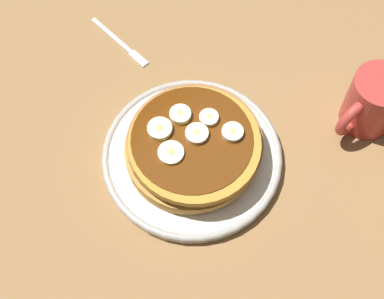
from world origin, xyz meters
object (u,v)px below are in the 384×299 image
object	(u,v)px
plate	(192,156)
banana_slice_0	(199,136)
banana_slice_3	(170,152)
banana_slice_4	(180,115)
banana_slice_2	(232,132)
coffee_mug	(372,102)
banana_slice_1	(160,129)
fork	(122,44)
pancake_stack	(192,148)
banana_slice_5	(209,118)

from	to	relation	value
plate	banana_slice_0	bearing A→B (deg)	152.56
banana_slice_0	banana_slice_3	xyz separation A→B (cm)	(4.43, -0.58, -0.10)
banana_slice_3	banana_slice_4	world-z (taller)	banana_slice_4
banana_slice_2	coffee_mug	distance (cm)	20.98
banana_slice_1	banana_slice_3	xyz separation A→B (cm)	(1.05, 3.58, -0.12)
banana_slice_3	banana_slice_0	bearing A→B (deg)	172.50
coffee_mug	fork	bearing A→B (deg)	-60.14
plate	banana_slice_2	world-z (taller)	banana_slice_2
pancake_stack	banana_slice_3	distance (cm)	4.35
plate	banana_slice_0	distance (cm)	5.72
banana_slice_2	fork	world-z (taller)	banana_slice_2
banana_slice_1	banana_slice_5	world-z (taller)	same
banana_slice_4	fork	size ratio (longest dim) A/B	0.23
fork	plate	bearing A→B (deg)	79.16
plate	banana_slice_2	xyz separation A→B (cm)	(-4.66, 2.86, 5.66)
pancake_stack	coffee_mug	distance (cm)	26.38
banana_slice_4	coffee_mug	size ratio (longest dim) A/B	0.26
coffee_mug	fork	xyz separation A→B (cm)	(19.51, -33.98, -4.57)
banana_slice_4	coffee_mug	bearing A→B (deg)	147.28
banana_slice_1	fork	bearing A→B (deg)	-109.84
plate	banana_slice_1	distance (cm)	7.24
plate	banana_slice_0	xyz separation A→B (cm)	(-0.84, 0.44, 5.64)
fork	banana_slice_2	bearing A→B (deg)	90.59
pancake_stack	banana_slice_2	xyz separation A→B (cm)	(-4.77, 2.72, 2.70)
banana_slice_3	banana_slice_1	bearing A→B (deg)	-106.33
banana_slice_3	fork	xyz separation A→B (cm)	(-7.99, -22.82, -6.28)
banana_slice_0	coffee_mug	distance (cm)	25.44
pancake_stack	banana_slice_1	xyz separation A→B (cm)	(2.44, -3.86, 2.71)
banana_slice_0	fork	world-z (taller)	banana_slice_0
banana_slice_1	banana_slice_5	bearing A→B (deg)	155.44
banana_slice_2	banana_slice_3	xyz separation A→B (cm)	(8.26, -3.01, -0.12)
plate	banana_slice_5	distance (cm)	6.79
pancake_stack	banana_slice_0	distance (cm)	2.86
banana_slice_5	coffee_mug	xyz separation A→B (cm)	(-20.22, 11.89, -1.80)
plate	pancake_stack	bearing A→B (deg)	51.45
plate	pancake_stack	xyz separation A→B (cm)	(0.11, 0.14, 2.96)
pancake_stack	banana_slice_3	bearing A→B (deg)	-4.67
banana_slice_0	banana_slice_1	xyz separation A→B (cm)	(3.39, -4.16, 0.03)
banana_slice_0	banana_slice_3	distance (cm)	4.47
banana_slice_4	plate	bearing A→B (deg)	75.09
banana_slice_1	plate	bearing A→B (deg)	124.36
banana_slice_1	banana_slice_4	distance (cm)	3.53
coffee_mug	fork	size ratio (longest dim) A/B	0.86
banana_slice_2	pancake_stack	bearing A→B (deg)	-29.71
plate	banana_slice_4	xyz separation A→B (cm)	(-0.99, -3.71, 5.69)
plate	fork	world-z (taller)	plate
banana_slice_1	banana_slice_2	bearing A→B (deg)	137.59
pancake_stack	banana_slice_1	world-z (taller)	banana_slice_1
banana_slice_5	pancake_stack	bearing A→B (deg)	15.00
coffee_mug	banana_slice_2	bearing A→B (deg)	-22.96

